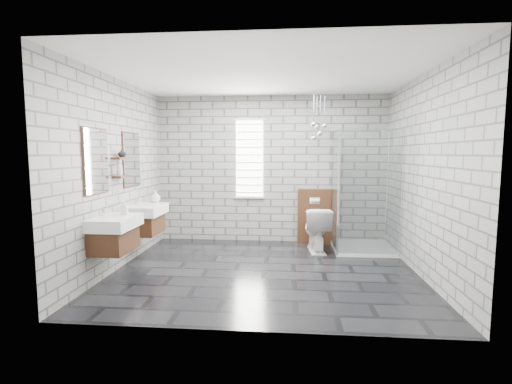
# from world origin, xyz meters

# --- Properties ---
(floor) EXTENTS (4.20, 3.60, 0.02)m
(floor) POSITION_xyz_m (0.00, 0.00, -0.01)
(floor) COLOR black
(floor) RESTS_ON ground
(ceiling) EXTENTS (4.20, 3.60, 0.02)m
(ceiling) POSITION_xyz_m (0.00, 0.00, 2.71)
(ceiling) COLOR white
(ceiling) RESTS_ON wall_back
(wall_back) EXTENTS (4.20, 0.02, 2.70)m
(wall_back) POSITION_xyz_m (0.00, 1.81, 1.35)
(wall_back) COLOR #989893
(wall_back) RESTS_ON floor
(wall_front) EXTENTS (4.20, 0.02, 2.70)m
(wall_front) POSITION_xyz_m (0.00, -1.81, 1.35)
(wall_front) COLOR #989893
(wall_front) RESTS_ON floor
(wall_left) EXTENTS (0.02, 3.60, 2.70)m
(wall_left) POSITION_xyz_m (-2.11, 0.00, 1.35)
(wall_left) COLOR #989893
(wall_left) RESTS_ON floor
(wall_right) EXTENTS (0.02, 3.60, 2.70)m
(wall_right) POSITION_xyz_m (2.11, 0.00, 1.35)
(wall_right) COLOR #989893
(wall_right) RESTS_ON floor
(vanity_left) EXTENTS (0.47, 0.70, 1.57)m
(vanity_left) POSITION_xyz_m (-1.91, -0.61, 0.76)
(vanity_left) COLOR #492816
(vanity_left) RESTS_ON wall_left
(vanity_right) EXTENTS (0.47, 0.70, 1.57)m
(vanity_right) POSITION_xyz_m (-1.91, 0.45, 0.76)
(vanity_right) COLOR #492816
(vanity_right) RESTS_ON wall_left
(shelf_lower) EXTENTS (0.14, 0.30, 0.03)m
(shelf_lower) POSITION_xyz_m (-2.03, -0.05, 1.32)
(shelf_lower) COLOR #492816
(shelf_lower) RESTS_ON wall_left
(shelf_upper) EXTENTS (0.14, 0.30, 0.03)m
(shelf_upper) POSITION_xyz_m (-2.03, -0.05, 1.58)
(shelf_upper) COLOR #492816
(shelf_upper) RESTS_ON wall_left
(window) EXTENTS (0.56, 0.05, 1.48)m
(window) POSITION_xyz_m (-0.40, 1.78, 1.55)
(window) COLOR white
(window) RESTS_ON wall_back
(cistern_panel) EXTENTS (0.60, 0.20, 1.00)m
(cistern_panel) POSITION_xyz_m (0.80, 1.70, 0.50)
(cistern_panel) COLOR #492816
(cistern_panel) RESTS_ON floor
(flush_plate) EXTENTS (0.18, 0.01, 0.12)m
(flush_plate) POSITION_xyz_m (0.80, 1.60, 0.80)
(flush_plate) COLOR silver
(flush_plate) RESTS_ON cistern_panel
(shower_enclosure) EXTENTS (1.00, 1.00, 2.03)m
(shower_enclosure) POSITION_xyz_m (1.50, 1.18, 0.50)
(shower_enclosure) COLOR white
(shower_enclosure) RESTS_ON floor
(pendant_cluster) EXTENTS (0.28, 0.24, 0.83)m
(pendant_cluster) POSITION_xyz_m (0.81, 1.37, 2.06)
(pendant_cluster) COLOR silver
(pendant_cluster) RESTS_ON ceiling
(toilet) EXTENTS (0.48, 0.77, 0.75)m
(toilet) POSITION_xyz_m (0.80, 1.14, 0.38)
(toilet) COLOR white
(toilet) RESTS_ON floor
(soap_bottle_a) EXTENTS (0.10, 0.10, 0.18)m
(soap_bottle_a) POSITION_xyz_m (-1.81, -0.46, 0.94)
(soap_bottle_a) COLOR #B2B2B2
(soap_bottle_a) RESTS_ON vanity_left
(soap_bottle_b) EXTENTS (0.19, 0.19, 0.19)m
(soap_bottle_b) POSITION_xyz_m (-1.85, 0.79, 0.95)
(soap_bottle_b) COLOR #B2B2B2
(soap_bottle_b) RESTS_ON vanity_right
(soap_bottle_c) EXTENTS (0.09, 0.09, 0.23)m
(soap_bottle_c) POSITION_xyz_m (-2.02, -0.11, 1.45)
(soap_bottle_c) COLOR #B2B2B2
(soap_bottle_c) RESTS_ON shelf_lower
(vase) EXTENTS (0.15, 0.15, 0.12)m
(vase) POSITION_xyz_m (-2.02, -0.01, 1.65)
(vase) COLOR #B2B2B2
(vase) RESTS_ON shelf_upper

